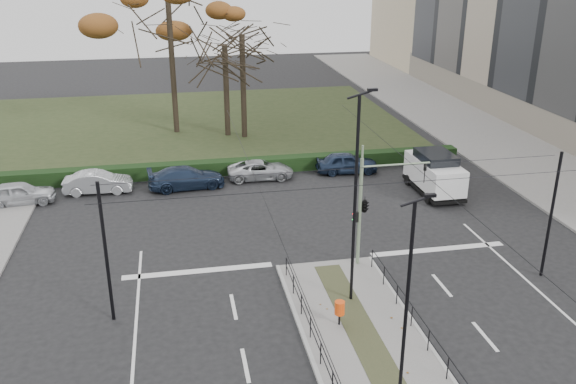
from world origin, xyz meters
name	(u,v)px	position (x,y,z in m)	size (l,w,h in m)	color
ground	(354,321)	(0.00, 0.00, 0.00)	(140.00, 140.00, 0.00)	black
median_island	(374,357)	(0.00, -2.50, 0.07)	(4.40, 15.00, 0.14)	slate
sidewalk_east	(493,142)	(18.00, 22.00, 0.07)	(8.00, 90.00, 0.14)	slate
park	(182,125)	(-6.00, 32.00, 0.05)	(38.00, 26.00, 0.10)	#243018
hedge	(187,170)	(-6.00, 18.60, 0.50)	(38.00, 1.00, 1.00)	black
median_railing	(376,338)	(0.00, -2.60, 0.98)	(4.14, 13.24, 0.92)	black
catenary	(346,228)	(0.00, 1.62, 3.42)	(20.00, 34.00, 6.00)	black
traffic_light	(366,203)	(1.81, 4.50, 3.20)	(3.63, 2.00, 5.26)	gray
litter_bin	(340,308)	(-0.72, -0.31, 0.88)	(0.40, 0.40, 1.04)	black
streetlamp_median_near	(406,314)	(-0.31, -5.80, 4.04)	(0.64, 0.13, 7.67)	black
streetlamp_median_far	(356,199)	(0.30, 1.44, 4.75)	(0.76, 0.15, 9.06)	black
parked_car_first	(19,193)	(-15.92, 15.69, 0.69)	(1.63, 4.05, 1.38)	#B0B3B8
parked_car_second	(98,182)	(-11.53, 16.75, 0.68)	(1.44, 4.13, 1.36)	#B0B3B8
parked_car_third	(186,178)	(-6.10, 16.52, 0.69)	(1.94, 4.78, 1.39)	#1C2942
parked_car_fourth	(261,170)	(-1.24, 17.38, 0.60)	(2.01, 4.35, 1.21)	#B0B3B8
white_van	(435,172)	(8.94, 12.81, 1.35)	(2.32, 5.01, 2.61)	white
bare_tree_center	(225,52)	(-2.36, 27.90, 6.80)	(6.85, 6.85, 9.61)	black
bare_tree_near	(242,42)	(-1.09, 27.14, 7.57)	(6.38, 6.38, 10.72)	black
parked_car_fifth	(347,163)	(4.68, 17.42, 0.71)	(1.67, 4.15, 1.41)	#1C2942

